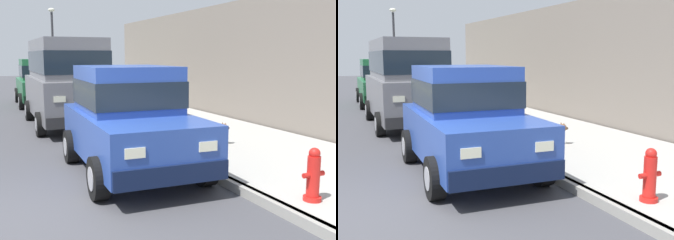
{
  "view_description": "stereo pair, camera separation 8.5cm",
  "coord_description": "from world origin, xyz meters",
  "views": [
    {
      "loc": [
        -0.33,
        -5.4,
        2.06
      ],
      "look_at": [
        2.93,
        1.64,
        0.85
      ],
      "focal_mm": 44.27,
      "sensor_mm": 36.0,
      "label": 1
    },
    {
      "loc": [
        -0.26,
        -5.44,
        2.06
      ],
      "look_at": [
        2.93,
        1.64,
        0.85
      ],
      "focal_mm": 44.27,
      "sensor_mm": 36.0,
      "label": 2
    }
  ],
  "objects": [
    {
      "name": "ground_plane",
      "position": [
        0.0,
        0.0,
        0.0
      ],
      "size": [
        80.0,
        80.0,
        0.0
      ],
      "primitive_type": "plane",
      "color": "#424247"
    },
    {
      "name": "curb",
      "position": [
        3.2,
        0.0,
        0.07
      ],
      "size": [
        0.16,
        64.0,
        0.14
      ],
      "primitive_type": "cube",
      "color": "gray",
      "rests_on": "ground"
    },
    {
      "name": "street_lamp",
      "position": [
        3.55,
        17.67,
        2.91
      ],
      "size": [
        0.36,
        0.36,
        4.42
      ],
      "color": "#2D2D33",
      "rests_on": "sidewalk"
    },
    {
      "name": "building_facade",
      "position": [
        7.1,
        5.49,
        1.84
      ],
      "size": [
        0.5,
        20.0,
        3.68
      ],
      "primitive_type": "cube",
      "color": "slate",
      "rests_on": "ground"
    },
    {
      "name": "sidewalk",
      "position": [
        5.0,
        0.0,
        0.07
      ],
      "size": [
        3.6,
        64.0,
        0.14
      ],
      "primitive_type": "cube",
      "color": "#A8A59E",
      "rests_on": "ground"
    },
    {
      "name": "fire_hydrant",
      "position": [
        3.65,
        -1.4,
        0.48
      ],
      "size": [
        0.34,
        0.24,
        0.72
      ],
      "color": "red",
      "rests_on": "sidewalk"
    },
    {
      "name": "car_blue_hatchback",
      "position": [
        2.08,
        1.43,
        0.98
      ],
      "size": [
        2.06,
        3.86,
        1.88
      ],
      "color": "#28479E",
      "rests_on": "ground"
    },
    {
      "name": "car_grey_van",
      "position": [
        2.08,
        6.93,
        1.39
      ],
      "size": [
        2.21,
        4.94,
        2.52
      ],
      "color": "slate",
      "rests_on": "ground"
    },
    {
      "name": "dog_brown",
      "position": [
        4.29,
        2.11,
        0.43
      ],
      "size": [
        0.76,
        0.24,
        0.49
      ],
      "color": "brown",
      "rests_on": "sidewalk"
    },
    {
      "name": "car_green_sedan",
      "position": [
        2.17,
        12.72,
        0.98
      ],
      "size": [
        2.15,
        4.66,
        1.92
      ],
      "color": "#23663D",
      "rests_on": "ground"
    }
  ]
}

